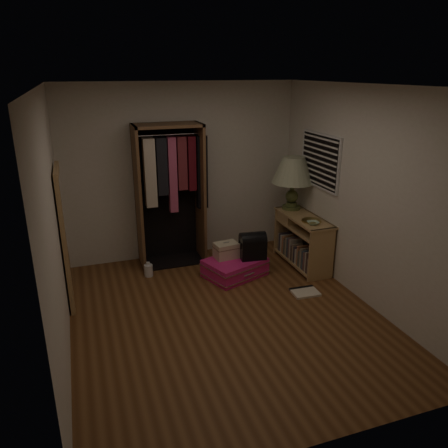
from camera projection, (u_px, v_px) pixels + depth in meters
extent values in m
plane|color=brown|center=(226.00, 316.00, 5.15)|extent=(4.00, 4.00, 0.00)
cube|color=beige|center=(182.00, 172.00, 6.50)|extent=(3.50, 0.02, 2.60)
cube|color=beige|center=(325.00, 297.00, 2.93)|extent=(3.50, 0.02, 2.60)
cube|color=beige|center=(363.00, 197.00, 5.25)|extent=(0.02, 4.00, 2.60)
cube|color=beige|center=(54.00, 230.00, 4.18)|extent=(0.02, 4.00, 2.60)
cube|color=silver|center=(227.00, 85.00, 4.28)|extent=(3.50, 4.00, 0.01)
cube|color=silver|center=(320.00, 161.00, 6.05)|extent=(0.03, 0.96, 0.76)
cube|color=black|center=(320.00, 161.00, 6.05)|extent=(0.03, 0.90, 0.70)
cube|color=silver|center=(317.00, 183.00, 6.15)|extent=(0.01, 0.88, 0.02)
cube|color=silver|center=(318.00, 177.00, 6.13)|extent=(0.01, 0.88, 0.02)
cube|color=silver|center=(318.00, 172.00, 6.10)|extent=(0.01, 0.88, 0.02)
cube|color=silver|center=(319.00, 166.00, 6.08)|extent=(0.01, 0.88, 0.02)
cube|color=silver|center=(319.00, 161.00, 6.05)|extent=(0.01, 0.88, 0.02)
cube|color=silver|center=(319.00, 155.00, 6.02)|extent=(0.01, 0.88, 0.02)
cube|color=silver|center=(320.00, 150.00, 6.00)|extent=(0.01, 0.88, 0.02)
cube|color=silver|center=(320.00, 144.00, 5.97)|extent=(0.01, 0.88, 0.02)
cube|color=silver|center=(321.00, 138.00, 5.95)|extent=(0.01, 0.88, 0.02)
cube|color=tan|center=(322.00, 255.00, 5.91)|extent=(0.40, 0.03, 0.75)
cube|color=tan|center=(286.00, 229.00, 6.87)|extent=(0.40, 0.03, 0.75)
cube|color=tan|center=(302.00, 261.00, 6.49)|extent=(0.40, 1.04, 0.03)
cube|color=tan|center=(304.00, 229.00, 6.32)|extent=(0.40, 1.04, 0.03)
cube|color=tan|center=(304.00, 218.00, 6.27)|extent=(0.42, 1.12, 0.03)
cube|color=brown|center=(314.00, 239.00, 6.45)|extent=(0.02, 1.10, 0.75)
cube|color=tan|center=(293.00, 217.00, 6.59)|extent=(0.36, 0.38, 0.13)
cube|color=gray|center=(314.00, 266.00, 6.01)|extent=(0.19, 0.04, 0.24)
cube|color=#4C3833|center=(311.00, 263.00, 6.03)|extent=(0.16, 0.04, 0.30)
cube|color=#B7AD99|center=(310.00, 262.00, 6.07)|extent=(0.16, 0.03, 0.29)
cube|color=brown|center=(309.00, 261.00, 6.11)|extent=(0.17, 0.04, 0.28)
cube|color=#3F4C59|center=(306.00, 260.00, 6.15)|extent=(0.15, 0.04, 0.28)
cube|color=gray|center=(305.00, 258.00, 6.20)|extent=(0.17, 0.04, 0.29)
cube|color=#59594C|center=(304.00, 258.00, 6.25)|extent=(0.18, 0.04, 0.23)
cube|color=#B2724C|center=(303.00, 255.00, 6.28)|extent=(0.20, 0.03, 0.30)
cube|color=beige|center=(301.00, 256.00, 6.34)|extent=(0.20, 0.04, 0.23)
cube|color=#332D38|center=(300.00, 254.00, 6.38)|extent=(0.22, 0.03, 0.24)
cube|color=gray|center=(297.00, 252.00, 6.41)|extent=(0.16, 0.03, 0.27)
cube|color=#4C3833|center=(297.00, 252.00, 6.46)|extent=(0.21, 0.03, 0.23)
cube|color=#B7AD99|center=(295.00, 249.00, 6.48)|extent=(0.20, 0.03, 0.31)
cube|color=brown|center=(294.00, 248.00, 6.52)|extent=(0.18, 0.04, 0.31)
cube|color=#3F4C59|center=(293.00, 247.00, 6.56)|extent=(0.22, 0.04, 0.30)
cube|color=gray|center=(290.00, 246.00, 6.60)|extent=(0.15, 0.05, 0.29)
cube|color=#59594C|center=(289.00, 247.00, 6.66)|extent=(0.19, 0.04, 0.24)
cube|color=#B2724C|center=(288.00, 244.00, 6.70)|extent=(0.20, 0.04, 0.28)
cube|color=beige|center=(286.00, 243.00, 6.75)|extent=(0.19, 0.05, 0.27)
cube|color=#332D38|center=(285.00, 241.00, 6.79)|extent=(0.20, 0.04, 0.29)
cube|color=gray|center=(284.00, 241.00, 6.83)|extent=(0.19, 0.03, 0.27)
cube|color=brown|center=(138.00, 199.00, 6.14)|extent=(0.04, 0.50, 2.05)
cube|color=brown|center=(200.00, 193.00, 6.42)|extent=(0.04, 0.50, 2.05)
cube|color=brown|center=(167.00, 125.00, 5.94)|extent=(0.95, 0.50, 0.04)
cube|color=black|center=(167.00, 192.00, 6.49)|extent=(0.95, 0.02, 2.05)
cube|color=black|center=(173.00, 261.00, 6.62)|extent=(0.95, 0.50, 0.02)
cylinder|color=silver|center=(167.00, 135.00, 5.99)|extent=(0.87, 0.02, 0.02)
cube|color=beige|center=(150.00, 173.00, 6.06)|extent=(0.16, 0.16, 0.96)
cube|color=black|center=(162.00, 167.00, 6.08)|extent=(0.14, 0.15, 0.80)
cube|color=#BF4C72|center=(172.00, 175.00, 6.17)|extent=(0.12, 0.11, 1.07)
cube|color=maroon|center=(182.00, 163.00, 6.16)|extent=(0.13, 0.10, 0.76)
cube|color=#590F19|center=(191.00, 163.00, 6.21)|extent=(0.11, 0.13, 0.77)
cube|color=black|center=(202.00, 172.00, 6.30)|extent=(0.15, 0.12, 1.05)
cube|color=tan|center=(65.00, 237.00, 5.23)|extent=(0.05, 0.80, 1.70)
cube|color=white|center=(67.00, 237.00, 5.24)|extent=(0.01, 0.68, 1.58)
cube|color=#DA1A6F|center=(235.00, 267.00, 6.13)|extent=(0.94, 0.81, 0.25)
cube|color=silver|center=(235.00, 272.00, 6.15)|extent=(0.97, 0.83, 0.01)
cube|color=silver|center=(235.00, 263.00, 6.10)|extent=(0.97, 0.83, 0.01)
cylinder|color=silver|center=(249.00, 274.00, 5.91)|extent=(0.18, 0.08, 0.02)
cube|color=beige|center=(226.00, 250.00, 6.10)|extent=(0.34, 0.26, 0.22)
cube|color=brown|center=(226.00, 247.00, 6.08)|extent=(0.35, 0.26, 0.01)
cylinder|color=silver|center=(226.00, 242.00, 6.06)|extent=(0.09, 0.03, 0.01)
cube|color=black|center=(253.00, 249.00, 6.08)|extent=(0.38, 0.27, 0.27)
cylinder|color=black|center=(253.00, 240.00, 6.03)|extent=(0.38, 0.27, 0.23)
cylinder|color=#445026|center=(291.00, 207.00, 6.62)|extent=(0.34, 0.34, 0.05)
cylinder|color=#445026|center=(291.00, 204.00, 6.61)|extent=(0.20, 0.20, 0.06)
sphere|color=#445026|center=(292.00, 196.00, 6.56)|extent=(0.24, 0.24, 0.19)
cylinder|color=#445026|center=(292.00, 186.00, 6.51)|extent=(0.09, 0.09, 0.11)
cone|color=beige|center=(293.00, 170.00, 6.43)|extent=(0.80, 0.80, 0.38)
cone|color=silver|center=(293.00, 170.00, 6.43)|extent=(0.72, 0.72, 0.36)
cylinder|color=olive|center=(311.00, 221.00, 6.08)|extent=(0.34, 0.34, 0.02)
imported|color=#A4C5A5|center=(313.00, 223.00, 5.95)|extent=(0.18, 0.18, 0.04)
cylinder|color=silver|center=(149.00, 270.00, 6.12)|extent=(0.15, 0.15, 0.17)
cylinder|color=silver|center=(148.00, 264.00, 6.09)|extent=(0.06, 0.06, 0.04)
cube|color=beige|center=(305.00, 292.00, 5.67)|extent=(0.35, 0.29, 0.03)
cube|color=black|center=(301.00, 288.00, 5.77)|extent=(0.34, 0.06, 0.03)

